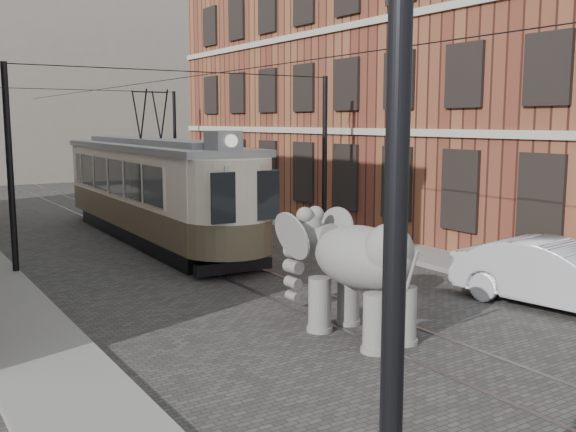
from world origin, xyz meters
TOP-DOWN VIEW (x-y plane):
  - ground at (0.00, 0.00)m, footprint 120.00×120.00m
  - tram_rails at (0.00, 0.00)m, footprint 1.54×80.00m
  - sidewalk_right at (6.00, 0.00)m, footprint 2.00×60.00m
  - sidewalk_left at (-6.50, 0.00)m, footprint 2.00×60.00m
  - brick_building at (11.00, 9.00)m, footprint 8.00×26.00m
  - distant_block at (0.00, 40.00)m, footprint 28.00×10.00m
  - catenary at (-0.20, 5.00)m, footprint 11.00×30.20m
  - tram at (-0.17, 9.40)m, footprint 3.22×13.89m
  - elephant at (-0.67, -3.51)m, footprint 2.70×4.38m
  - parked_car at (4.56, -4.30)m, footprint 2.57×5.05m

SIDE VIEW (x-z plane):
  - ground at x=0.00m, z-range 0.00..0.00m
  - tram_rails at x=0.00m, z-range 0.00..0.02m
  - sidewalk_right at x=6.00m, z-range 0.00..0.15m
  - sidewalk_left at x=-6.50m, z-range 0.00..0.15m
  - parked_car at x=4.56m, z-range 0.00..1.59m
  - elephant at x=-0.67m, z-range 0.00..2.56m
  - tram at x=-0.17m, z-range 0.00..5.48m
  - catenary at x=-0.20m, z-range 0.00..6.00m
  - brick_building at x=11.00m, z-range 0.00..12.00m
  - distant_block at x=0.00m, z-range 0.00..14.00m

